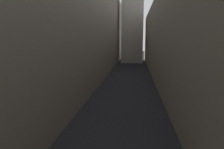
{
  "coord_description": "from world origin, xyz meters",
  "views": [
    {
      "loc": [
        1.51,
        6.36,
        8.84
      ],
      "look_at": [
        0.0,
        19.55,
        6.62
      ],
      "focal_mm": 33.14,
      "sensor_mm": 36.0,
      "label": 1
    }
  ],
  "objects": [
    {
      "name": "building_block_left",
      "position": [
        -10.74,
        50.0,
        12.48
      ],
      "size": [
        10.49,
        108.0,
        24.95
      ],
      "primitive_type": "cube",
      "color": "#756B5B",
      "rests_on": "ground"
    },
    {
      "name": "building_block_right",
      "position": [
        12.8,
        50.0,
        9.07
      ],
      "size": [
        14.6,
        108.0,
        18.14
      ],
      "primitive_type": "cube",
      "color": "gray",
      "rests_on": "ground"
    },
    {
      "name": "ground_plane",
      "position": [
        0.0,
        48.0,
        0.0
      ],
      "size": [
        264.0,
        264.0,
        0.0
      ],
      "primitive_type": "plane",
      "color": "black"
    }
  ]
}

